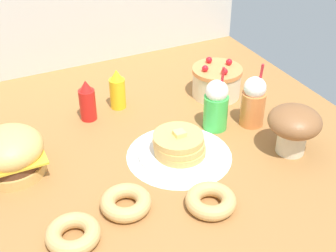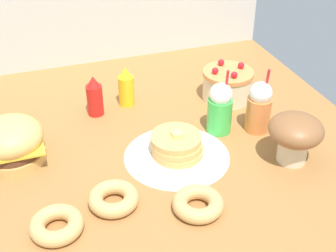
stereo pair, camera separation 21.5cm
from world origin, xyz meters
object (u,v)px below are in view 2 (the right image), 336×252
Objects in this scene: mustard_bottle at (126,87)px; mushroom_stool at (295,134)px; cream_soda_cup at (220,108)px; burger at (11,142)px; layer_cake at (227,84)px; pancake_stack at (177,148)px; ketchup_bottle at (95,97)px; donut_chocolate at (113,198)px; donut_pink_glaze at (57,225)px; donut_vanilla at (198,203)px; orange_float_cup at (259,107)px.

mushroom_stool is (0.58, -0.72, 0.04)m from mustard_bottle.
cream_soda_cup is 1.36× the size of mushroom_stool.
layer_cake is (1.15, 0.20, -0.02)m from burger.
layer_cake is 0.55m from mustard_bottle.
layer_cake is at bearing 43.19° from pancake_stack.
ketchup_bottle and mustard_bottle have the same top height.
ketchup_bottle is at bearing 32.21° from burger.
burger is 1.06× the size of layer_cake.
donut_chocolate is (-0.07, -0.70, -0.07)m from ketchup_bottle.
burger reaches higher than layer_cake.
burger is at bearing 103.75° from donut_pink_glaze.
layer_cake is 0.91m from donut_vanilla.
donut_pink_glaze is 0.25m from donut_chocolate.
pancake_stack is 0.53m from mushroom_stool.
burger is at bearing 162.90° from pancake_stack.
cream_soda_cup is (-0.17, -0.28, 0.04)m from layer_cake.
orange_float_cup is (0.55, -0.45, 0.03)m from mustard_bottle.
burger is 1.21× the size of mushroom_stool.
pancake_stack is 0.54m from mustard_bottle.
mustard_bottle is 0.71m from orange_float_cup.
burger is 1.43× the size of donut_pink_glaze.
orange_float_cup is 0.28m from mushroom_stool.
ketchup_bottle is at bearing 147.01° from cream_soda_cup.
donut_chocolate is (-0.35, -0.22, -0.02)m from pancake_stack.
burger is 0.78× the size of pancake_stack.
burger is at bearing -147.79° from ketchup_bottle.
cream_soda_cup is at bearing 26.61° from pancake_stack.
burger is at bearing 173.48° from orange_float_cup.
cream_soda_cup and orange_float_cup have the same top height.
donut_vanilla is (0.54, -0.06, 0.00)m from donut_pink_glaze.
layer_cake is 1.25× the size of mustard_bottle.
ketchup_bottle is 0.18m from mustard_bottle.
mushroom_stool is at bearing 17.31° from donut_vanilla.
layer_cake is 1.25× the size of ketchup_bottle.
donut_pink_glaze is (-0.31, -0.78, -0.07)m from ketchup_bottle.
burger is 1.25m from mushroom_stool.
orange_float_cup is at bearing -88.17° from layer_cake.
burger reaches higher than donut_pink_glaze.
burger is 0.88m from donut_vanilla.
burger is 1.16m from layer_cake.
burger is at bearing 139.40° from donut_vanilla.
layer_cake is at bearing -5.71° from ketchup_bottle.
pancake_stack is 1.83× the size of donut_vanilla.
donut_vanilla is at bearing -138.36° from orange_float_cup.
layer_cake is at bearing -12.15° from mustard_bottle.
burger is 0.57m from donut_chocolate.
cream_soda_cup is at bearing 122.99° from mushroom_stool.
mustard_bottle is 0.91× the size of mushroom_stool.
mustard_bottle is at bearing 128.56° from mushroom_stool.
ketchup_bottle is 1.08× the size of donut_chocolate.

